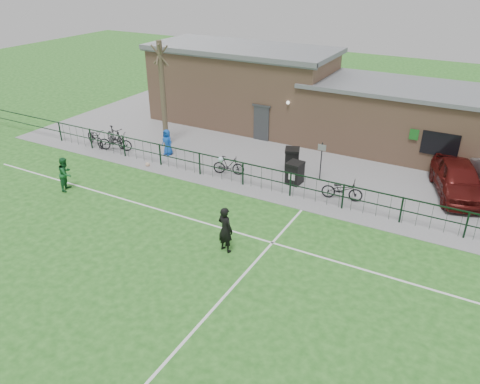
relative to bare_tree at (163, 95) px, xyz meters
The scene contains 21 objects.
ground 13.54m from the bare_tree, 52.70° to the right, with size 90.00×90.00×0.00m, color #215F1B.
paving_strip 9.05m from the bare_tree, 20.56° to the left, with size 34.00×13.00×0.02m, color gray.
pitch_line_touch 8.96m from the bare_tree, 18.65° to the right, with size 28.00×0.10×0.01m, color white.
pitch_line_mid 10.73m from the bare_tree, 39.09° to the right, with size 28.00×0.10×0.01m, color white.
pitch_line_perp 14.81m from the bare_tree, 46.40° to the right, with size 0.10×16.00×0.01m, color white.
perimeter_fence 8.72m from the bare_tree, 17.35° to the right, with size 28.00×0.10×1.20m, color black.
bare_tree is the anchor object (origin of this frame).
wheelie_bin_left 8.23m from the bare_tree, ahead, with size 0.70×0.79×1.05m, color black.
wheelie_bin_right 9.06m from the bare_tree, ahead, with size 0.67×0.77×1.02m, color black.
sign_post 9.83m from the bare_tree, ahead, with size 0.06×0.06×2.00m, color black.
car_maroon 15.93m from the bare_tree, ahead, with size 1.89×4.70×1.60m, color #4E100E.
bicycle_a 4.82m from the bare_tree, 149.78° to the right, with size 0.68×1.96×1.03m, color black.
bicycle_b 3.79m from the bare_tree, 146.87° to the right, with size 0.56×1.99×1.20m, color black.
bicycle_c 3.81m from the bare_tree, 134.70° to the right, with size 0.69×1.98×1.04m, color black.
bicycle_d 6.11m from the bare_tree, 18.60° to the right, with size 0.46×1.62×0.98m, color black.
bicycle_e 11.61m from the bare_tree, ahead, with size 0.65×1.87×0.98m, color black.
spectator_child 2.68m from the bare_tree, 50.09° to the right, with size 0.71×0.46×1.46m, color blue.
goalkeeper_kick 11.79m from the bare_tree, 42.04° to the right, with size 2.16×2.89×2.60m.
outfield_player 7.34m from the bare_tree, 95.07° to the right, with size 0.79×0.62×1.63m, color #1B602E.
ball_ground 4.27m from the bare_tree, 71.72° to the right, with size 0.23×0.23×0.23m, color white.
clubhouse 9.34m from the bare_tree, 40.12° to the left, with size 24.25×5.40×4.96m.
Camera 1 is at (8.34, -10.09, 10.04)m, focal length 35.00 mm.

